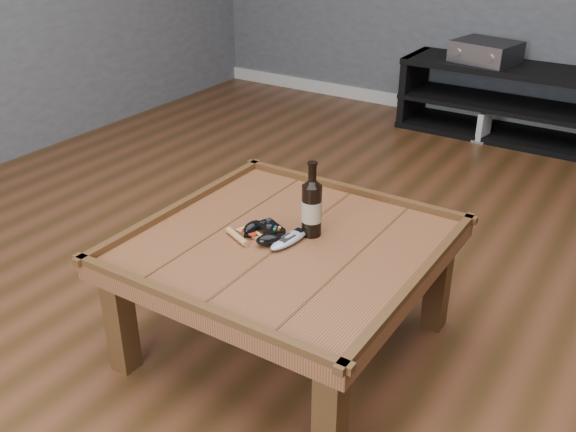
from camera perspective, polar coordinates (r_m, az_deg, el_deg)
The scene contains 11 objects.
ground at distance 2.49m, azimuth -0.10°, elevation -11.33°, with size 6.00×6.00×0.00m, color #412812.
baseboard at distance 4.98m, azimuth 19.15°, elevation 8.06°, with size 5.00×0.02×0.10m, color silver.
coffee_table at distance 2.26m, azimuth -0.11°, elevation -3.55°, with size 1.03×1.03×0.48m.
media_console at distance 4.70m, azimuth 18.72°, elevation 9.57°, with size 1.40×0.45×0.50m.
beer_bottle at distance 2.23m, azimuth 2.12°, elevation 0.88°, with size 0.07×0.07×0.28m.
game_controller at distance 2.25m, azimuth -2.10°, elevation -1.42°, with size 0.17×0.16×0.05m.
pizza_slice at distance 2.28m, azimuth -2.99°, elevation -1.46°, with size 0.21×0.26×0.02m.
smartphone at distance 2.30m, azimuth -3.05°, elevation -1.27°, with size 0.09×0.11×0.01m.
remote_control at distance 2.22m, azimuth 0.16°, elevation -2.04°, with size 0.08×0.20×0.03m.
av_receiver at distance 4.66m, azimuth 17.16°, elevation 13.80°, with size 0.46×0.40×0.14m.
game_console at distance 4.61m, azimuth 17.00°, elevation 7.49°, with size 0.11×0.17×0.20m.
Camera 1 is at (1.06, -1.64, 1.54)m, focal length 40.00 mm.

